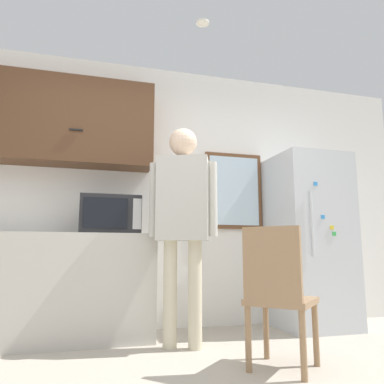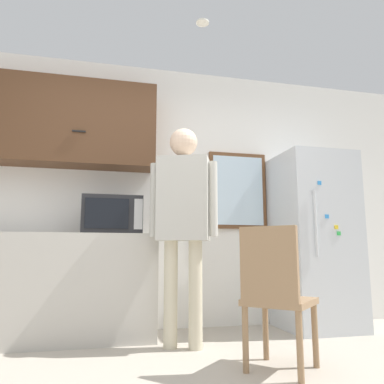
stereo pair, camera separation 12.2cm
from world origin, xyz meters
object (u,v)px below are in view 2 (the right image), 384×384
Objects in this scene: person at (183,209)px; chair at (275,291)px; microwave at (112,216)px; refrigerator at (314,240)px.

person is 1.04m from chair.
chair is (1.02, -1.11, -0.57)m from microwave.
microwave is at bearing -1.81° from chair.
person is 1.51m from refrigerator.
refrigerator is (2.00, 0.03, -0.20)m from microwave.
chair is at bearing -47.30° from microwave.
refrigerator reaches higher than chair.
refrigerator is 1.55m from chair.
person is at bearing -12.21° from chair.
person is 1.03× the size of refrigerator.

